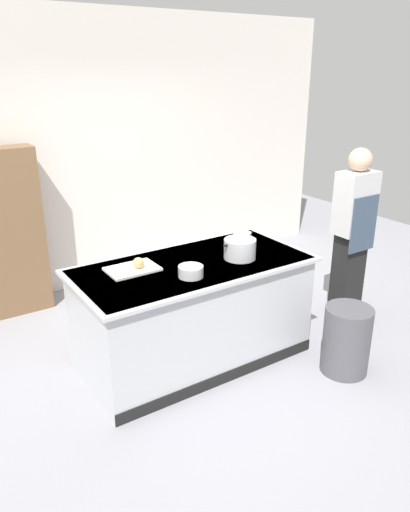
# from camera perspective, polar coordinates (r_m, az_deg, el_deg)

# --- Properties ---
(ground_plane) EXTENTS (10.00, 10.00, 0.00)m
(ground_plane) POSITION_cam_1_polar(r_m,az_deg,el_deg) (4.48, -1.29, -11.63)
(ground_plane) COLOR gray
(back_wall) EXTENTS (6.40, 0.12, 3.00)m
(back_wall) POSITION_cam_1_polar(r_m,az_deg,el_deg) (5.73, -12.91, 11.35)
(back_wall) COLOR silver
(back_wall) RESTS_ON ground_plane
(counter_island) EXTENTS (1.98, 0.98, 0.90)m
(counter_island) POSITION_cam_1_polar(r_m,az_deg,el_deg) (4.24, -1.33, -6.34)
(counter_island) COLOR #B7BABF
(counter_island) RESTS_ON ground_plane
(cutting_board) EXTENTS (0.40, 0.28, 0.02)m
(cutting_board) POSITION_cam_1_polar(r_m,az_deg,el_deg) (3.97, -8.36, -1.50)
(cutting_board) COLOR silver
(cutting_board) RESTS_ON counter_island
(onion) EXTENTS (0.09, 0.09, 0.09)m
(onion) POSITION_cam_1_polar(r_m,az_deg,el_deg) (3.94, -7.67, -0.78)
(onion) COLOR tan
(onion) RESTS_ON cutting_board
(stock_pot) EXTENTS (0.33, 0.27, 0.17)m
(stock_pot) POSITION_cam_1_polar(r_m,az_deg,el_deg) (4.16, 4.04, 0.83)
(stock_pot) COLOR #B7BABF
(stock_pot) RESTS_ON counter_island
(sauce_pan) EXTENTS (0.24, 0.17, 0.10)m
(sauce_pan) POSITION_cam_1_polar(r_m,az_deg,el_deg) (4.55, 4.27, 2.15)
(sauce_pan) COLOR #99999E
(sauce_pan) RESTS_ON counter_island
(mixing_bowl) EXTENTS (0.19, 0.19, 0.09)m
(mixing_bowl) POSITION_cam_1_polar(r_m,az_deg,el_deg) (3.80, -1.65, -1.78)
(mixing_bowl) COLOR #B7BABF
(mixing_bowl) RESTS_ON counter_island
(trash_bin) EXTENTS (0.39, 0.39, 0.58)m
(trash_bin) POSITION_cam_1_polar(r_m,az_deg,el_deg) (4.33, 15.97, -9.28)
(trash_bin) COLOR #4C4C51
(trash_bin) RESTS_ON ground_plane
(person_chef) EXTENTS (0.38, 0.25, 1.72)m
(person_chef) POSITION_cam_1_polar(r_m,az_deg,el_deg) (5.02, 16.63, 2.72)
(person_chef) COLOR black
(person_chef) RESTS_ON ground_plane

